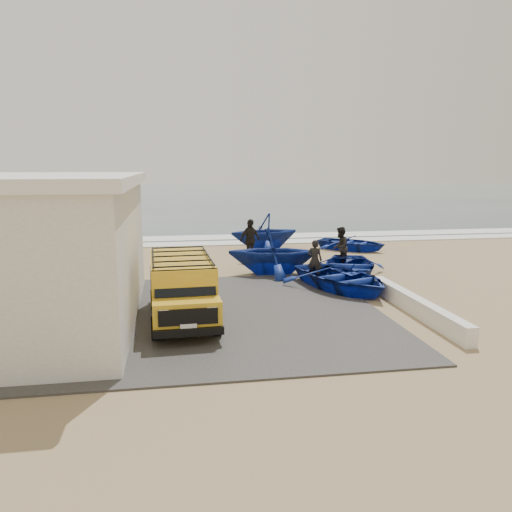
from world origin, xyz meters
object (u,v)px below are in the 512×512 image
boat_far_right (352,243)px  fisherman_front (315,260)px  van (182,286)px  fisherman_middle (340,247)px  boat_mid_left (273,251)px  boat_far_left (264,231)px  parapet (416,306)px  fisherman_back (250,240)px  boat_near_left (341,278)px  boat_near_right (349,267)px

boat_far_right → fisherman_front: 7.75m
van → fisherman_middle: bearing=40.7°
fisherman_front → fisherman_middle: (1.85, 2.32, 0.10)m
boat_mid_left → boat_far_left: bearing=0.9°
fisherman_middle → boat_mid_left: bearing=-41.3°
parapet → fisherman_back: (-3.70, 9.64, 0.73)m
boat_far_right → boat_far_left: bearing=119.1°
parapet → boat_far_left: (-2.44, 12.65, 0.72)m
parapet → fisherman_front: (-1.79, 5.02, 0.55)m
boat_near_left → fisherman_front: bearing=87.6°
boat_near_left → fisherman_back: (-2.43, 6.31, 0.54)m
van → fisherman_back: bearing=66.7°
boat_near_left → boat_far_left: 9.41m
van → boat_near_left: bearing=22.6°
van → fisherman_middle: (7.19, 6.76, -0.13)m
parapet → fisherman_front: fisherman_front is taller
boat_near_left → boat_far_left: boat_far_left is taller
boat_far_left → fisherman_front: boat_far_left is taller
van → boat_near_right: 8.34m
boat_near_left → fisherman_middle: (1.33, 4.01, 0.45)m
parapet → boat_near_right: bearing=92.8°
van → boat_near_right: van is taller
boat_near_right → boat_mid_left: (-2.96, 1.14, 0.53)m
parapet → boat_far_right: boat_far_right is taller
boat_near_right → fisherman_middle: 2.14m
van → boat_mid_left: (3.91, 5.84, -0.06)m
van → fisherman_middle: size_ratio=2.51×
fisherman_front → fisherman_back: 5.00m
boat_near_right → boat_mid_left: boat_mid_left is taller
boat_mid_left → boat_far_right: (5.41, 5.23, -0.60)m
parapet → boat_mid_left: 7.21m
parapet → fisherman_back: fisherman_back is taller
boat_near_left → fisherman_back: size_ratio=2.25×
boat_mid_left → fisherman_back: size_ratio=1.85×
boat_near_left → boat_far_right: bearing=47.9°
boat_near_right → boat_far_left: bearing=125.0°
fisherman_front → fisherman_back: size_ratio=0.82×
boat_near_left → fisherman_middle: bearing=52.2°
boat_far_right → van: bearing=-178.7°
boat_far_left → fisherman_back: 3.26m
parapet → boat_near_left: bearing=110.9°
boat_far_left → boat_near_right: bearing=5.9°
boat_near_left → fisherman_middle: size_ratio=2.47×
boat_far_left → fisherman_middle: (2.50, -5.31, -0.07)m
boat_near_left → boat_near_right: bearing=43.0°
boat_near_right → fisherman_back: 5.58m
fisherman_front → fisherman_middle: 2.97m
boat_near_left → boat_near_right: 2.20m
parapet → fisherman_middle: bearing=89.6°
boat_far_left → fisherman_back: bearing=-33.3°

